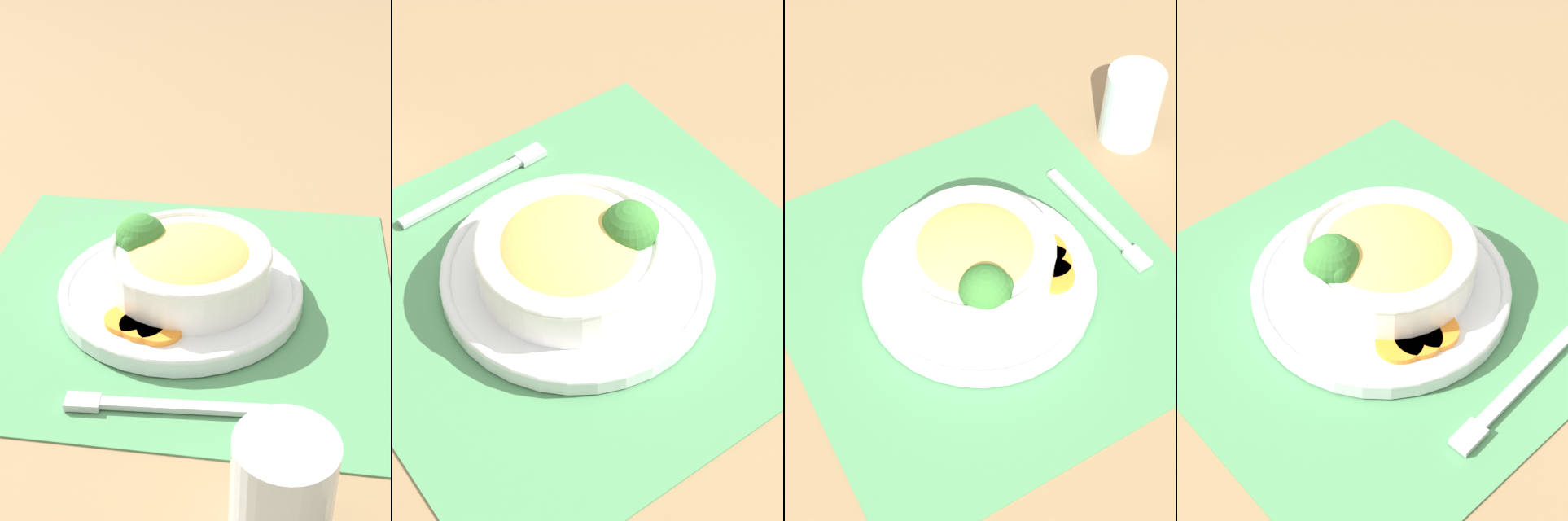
# 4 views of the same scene
# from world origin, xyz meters

# --- Properties ---
(ground_plane) EXTENTS (4.00, 4.00, 0.00)m
(ground_plane) POSITION_xyz_m (0.00, 0.00, 0.00)
(ground_plane) COLOR #8C704C
(placemat) EXTENTS (0.50, 0.52, 0.00)m
(placemat) POSITION_xyz_m (0.00, 0.00, 0.00)
(placemat) COLOR #4C8C59
(placemat) RESTS_ON ground_plane
(plate) EXTENTS (0.27, 0.27, 0.02)m
(plate) POSITION_xyz_m (0.00, 0.00, 0.02)
(plate) COLOR silver
(plate) RESTS_ON placemat
(bowl) EXTENTS (0.18, 0.18, 0.06)m
(bowl) POSITION_xyz_m (-0.00, -0.01, 0.05)
(bowl) COLOR white
(bowl) RESTS_ON plate
(broccoli_floret) EXTENTS (0.06, 0.06, 0.07)m
(broccoli_floret) POSITION_xyz_m (0.02, 0.05, 0.06)
(broccoli_floret) COLOR #759E51
(broccoli_floret) RESTS_ON plate
(carrot_slice_near) EXTENTS (0.05, 0.05, 0.01)m
(carrot_slice_near) POSITION_xyz_m (-0.07, 0.05, 0.02)
(carrot_slice_near) COLOR orange
(carrot_slice_near) RESTS_ON plate
(carrot_slice_middle) EXTENTS (0.05, 0.05, 0.01)m
(carrot_slice_middle) POSITION_xyz_m (-0.08, 0.04, 0.02)
(carrot_slice_middle) COLOR orange
(carrot_slice_middle) RESTS_ON plate
(carrot_slice_far) EXTENTS (0.05, 0.05, 0.01)m
(carrot_slice_far) POSITION_xyz_m (-0.08, 0.02, 0.02)
(carrot_slice_far) COLOR orange
(carrot_slice_far) RESTS_ON plate
(fork) EXTENTS (0.02, 0.18, 0.01)m
(fork) POSITION_xyz_m (-0.18, 0.03, 0.01)
(fork) COLOR #B7B7BC
(fork) RESTS_ON placemat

